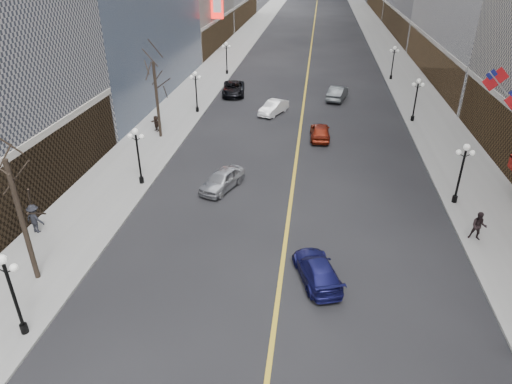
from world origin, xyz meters
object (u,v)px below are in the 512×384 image
(streetlamp_west_0, at_px, (11,287))
(streetlamp_west_2, at_px, (196,88))
(car_sb_mid, at_px, (320,131))
(streetlamp_east_3, at_px, (393,59))
(car_sb_near, at_px, (317,270))
(car_nb_mid, at_px, (274,107))
(car_nb_near, at_px, (222,180))
(car_sb_far, at_px, (338,93))
(streetlamp_west_3, at_px, (226,55))
(streetlamp_east_2, at_px, (416,95))
(car_nb_far, at_px, (234,89))
(streetlamp_west_1, at_px, (138,150))
(streetlamp_east_1, at_px, (462,168))

(streetlamp_west_0, relative_size, streetlamp_west_2, 1.00)
(car_sb_mid, bearing_deg, streetlamp_east_3, -114.01)
(streetlamp_east_3, height_order, car_sb_near, streetlamp_east_3)
(car_nb_mid, bearing_deg, car_sb_mid, -30.16)
(streetlamp_west_2, xyz_separation_m, car_nb_near, (6.42, -17.86, -2.13))
(car_nb_mid, height_order, car_sb_far, car_sb_far)
(car_nb_near, bearing_deg, streetlamp_west_3, 121.55)
(car_nb_mid, bearing_deg, streetlamp_east_2, 20.35)
(streetlamp_west_3, bearing_deg, streetlamp_west_2, -90.00)
(car_nb_far, bearing_deg, streetlamp_west_0, -101.69)
(streetlamp_west_1, height_order, car_sb_far, streetlamp_west_1)
(streetlamp_west_1, height_order, car_sb_mid, streetlamp_west_1)
(car_sb_mid, bearing_deg, car_nb_near, 55.51)
(streetlamp_west_1, distance_m, car_sb_far, 29.92)
(streetlamp_east_2, xyz_separation_m, streetlamp_east_3, (0.00, 18.00, 0.00))
(car_nb_near, bearing_deg, streetlamp_west_1, -157.34)
(streetlamp_west_2, height_order, streetlamp_west_3, same)
(streetlamp_east_3, distance_m, car_nb_mid, 22.96)
(streetlamp_west_1, relative_size, car_sb_far, 0.89)
(streetlamp_west_3, relative_size, car_sb_mid, 0.99)
(streetlamp_east_2, relative_size, car_nb_far, 0.78)
(car_nb_near, bearing_deg, streetlamp_east_1, 20.93)
(car_sb_far, bearing_deg, streetlamp_east_3, -113.08)
(streetlamp_west_0, relative_size, car_nb_far, 0.78)
(streetlamp_west_2, xyz_separation_m, car_sb_far, (15.83, 7.31, -2.06))
(car_sb_near, bearing_deg, streetlamp_west_0, 5.09)
(streetlamp_east_2, relative_size, car_nb_near, 0.99)
(streetlamp_east_3, bearing_deg, car_nb_far, -153.70)
(car_sb_far, bearing_deg, car_sb_mid, 94.44)
(streetlamp_east_3, relative_size, streetlamp_west_3, 1.00)
(streetlamp_west_2, relative_size, car_nb_near, 0.99)
(streetlamp_east_2, relative_size, streetlamp_west_2, 1.00)
(car_sb_near, height_order, car_sb_mid, car_sb_mid)
(streetlamp_west_3, height_order, car_sb_far, streetlamp_west_3)
(streetlamp_west_1, distance_m, car_nb_near, 6.76)
(streetlamp_east_3, relative_size, car_nb_near, 0.99)
(car_sb_near, relative_size, car_sb_mid, 1.02)
(car_sb_far, bearing_deg, streetlamp_east_2, 149.72)
(car_sb_near, bearing_deg, streetlamp_west_3, -91.70)
(car_nb_far, distance_m, car_sb_far, 13.03)
(streetlamp_west_1, xyz_separation_m, car_sb_far, (15.83, 25.31, -2.06))
(car_nb_far, bearing_deg, streetlamp_west_1, -104.07)
(car_nb_mid, relative_size, car_sb_far, 0.89)
(car_sb_mid, bearing_deg, car_nb_far, -53.82)
(streetlamp_west_2, bearing_deg, car_sb_near, -63.76)
(streetlamp_east_1, relative_size, car_sb_far, 0.89)
(streetlamp_east_3, distance_m, car_sb_mid, 26.25)
(car_sb_near, xyz_separation_m, car_sb_far, (2.03, 35.31, 0.16))
(streetlamp_east_3, height_order, streetlamp_west_3, same)
(streetlamp_east_1, bearing_deg, streetlamp_west_3, 123.25)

